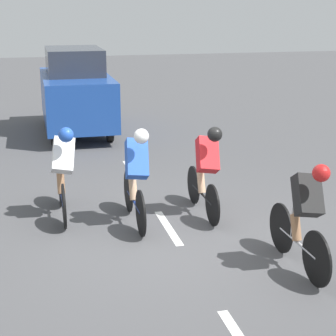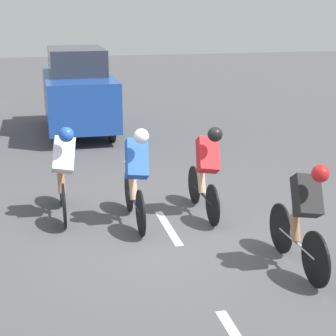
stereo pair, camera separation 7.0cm
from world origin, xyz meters
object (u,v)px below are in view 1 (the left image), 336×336
Objects in this scene: cyclist_blue at (136,174)px; support_car at (76,91)px; cyclist_white at (63,169)px; cyclist_red at (206,168)px; cyclist_black at (304,214)px.

cyclist_blue is 6.80m from support_car.
cyclist_red is at bearing 168.63° from cyclist_white.
support_car is (0.31, -6.79, 0.28)m from cyclist_blue.
cyclist_white is at bearing -42.58° from cyclist_black.
cyclist_red is 1.16m from cyclist_blue.
cyclist_black is (-2.81, 2.59, -0.03)m from cyclist_white.
cyclist_red is at bearing -173.85° from cyclist_blue.
cyclist_red is 0.43× the size of support_car.
cyclist_white is 1.02× the size of cyclist_red.
support_car is (2.06, -8.80, 0.33)m from cyclist_black.
cyclist_black is at bearing 103.18° from support_car.
cyclist_black is 1.00× the size of cyclist_red.
support_car reaches higher than cyclist_black.
cyclist_red is (-2.21, 0.44, 0.00)m from cyclist_white.
cyclist_black is 9.05m from support_car.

